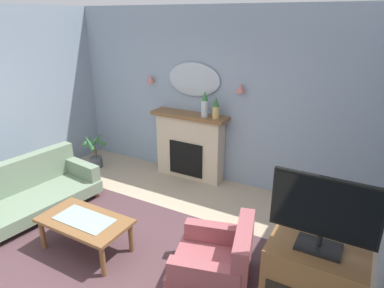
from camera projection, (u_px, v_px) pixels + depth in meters
name	position (u px, v px, depth m)	size (l,w,h in m)	color
floor	(108.00, 272.00, 3.88)	(6.40, 6.41, 0.10)	tan
wall_back	(215.00, 97.00, 5.60)	(6.40, 0.10, 2.87)	#8C9EB2
patterned_rug	(119.00, 258.00, 4.02)	(3.20, 2.40, 0.01)	#4C3338
fireplace	(190.00, 146.00, 5.89)	(1.36, 0.36, 1.16)	beige
mantel_vase_left	(205.00, 105.00, 5.45)	(0.12, 0.12, 0.43)	silver
mantel_vase_centre	(216.00, 108.00, 5.36)	(0.11, 0.11, 0.35)	tan
wall_mirror	(194.00, 80.00, 5.60)	(0.96, 0.06, 0.56)	#B2BCC6
wall_sconce_left	(150.00, 79.00, 5.96)	(0.14, 0.14, 0.14)	#D17066
wall_sconce_right	(240.00, 88.00, 5.18)	(0.14, 0.14, 0.14)	#D17066
coffee_table	(85.00, 223.00, 4.03)	(1.10, 0.60, 0.45)	brown
floral_couch	(32.00, 190.00, 4.92)	(1.05, 1.80, 0.76)	gray
armchair_beside_couch	(219.00, 258.00, 3.57)	(1.00, 0.99, 0.71)	#934C51
tv_flatscreen	(324.00, 212.00, 2.67)	(0.84, 0.24, 0.65)	black
potted_plant_small_fern	(95.00, 152.00, 6.34)	(0.39, 0.38, 0.69)	#474C56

